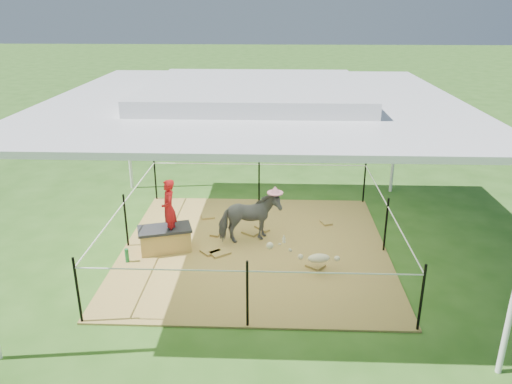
{
  "coord_description": "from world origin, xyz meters",
  "views": [
    {
      "loc": [
        0.33,
        -7.84,
        4.08
      ],
      "look_at": [
        0.0,
        0.6,
        0.85
      ],
      "focal_mm": 35.0,
      "sensor_mm": 36.0,
      "label": 1
    }
  ],
  "objects_px": {
    "foal": "(319,257)",
    "distant_person": "(348,119)",
    "green_bottle": "(127,255)",
    "pony": "(249,218)",
    "straw_bale": "(165,240)",
    "woman": "(168,203)",
    "trash_barrel": "(378,133)",
    "picnic_table_near": "(324,120)",
    "picnic_table_far": "(419,117)"
  },
  "relations": [
    {
      "from": "distant_person",
      "to": "straw_bale",
      "type": "bearing_deg",
      "value": 71.09
    },
    {
      "from": "picnic_table_far",
      "to": "distant_person",
      "type": "distance_m",
      "value": 2.99
    },
    {
      "from": "green_bottle",
      "to": "picnic_table_near",
      "type": "bearing_deg",
      "value": 66.5
    },
    {
      "from": "straw_bale",
      "to": "pony",
      "type": "relative_size",
      "value": 0.79
    },
    {
      "from": "picnic_table_near",
      "to": "foal",
      "type": "bearing_deg",
      "value": -88.21
    },
    {
      "from": "green_bottle",
      "to": "pony",
      "type": "relative_size",
      "value": 0.22
    },
    {
      "from": "green_bottle",
      "to": "trash_barrel",
      "type": "height_order",
      "value": "trash_barrel"
    },
    {
      "from": "woman",
      "to": "trash_barrel",
      "type": "distance_m",
      "value": 8.22
    },
    {
      "from": "green_bottle",
      "to": "distant_person",
      "type": "xyz_separation_m",
      "value": [
        4.71,
        8.22,
        0.5
      ]
    },
    {
      "from": "woman",
      "to": "distant_person",
      "type": "relative_size",
      "value": 0.78
    },
    {
      "from": "picnic_table_near",
      "to": "woman",
      "type": "bearing_deg",
      "value": -103.7
    },
    {
      "from": "foal",
      "to": "picnic_table_far",
      "type": "relative_size",
      "value": 0.47
    },
    {
      "from": "foal",
      "to": "distant_person",
      "type": "xyz_separation_m",
      "value": [
        1.55,
        8.4,
        0.36
      ]
    },
    {
      "from": "picnic_table_near",
      "to": "straw_bale",
      "type": "bearing_deg",
      "value": -104.26
    },
    {
      "from": "foal",
      "to": "woman",
      "type": "bearing_deg",
      "value": 157.39
    },
    {
      "from": "foal",
      "to": "picnic_table_near",
      "type": "height_order",
      "value": "picnic_table_near"
    },
    {
      "from": "straw_bale",
      "to": "distant_person",
      "type": "xyz_separation_m",
      "value": [
        4.16,
        7.77,
        0.43
      ]
    },
    {
      "from": "green_bottle",
      "to": "distant_person",
      "type": "distance_m",
      "value": 9.48
    },
    {
      "from": "green_bottle",
      "to": "picnic_table_far",
      "type": "height_order",
      "value": "picnic_table_far"
    },
    {
      "from": "straw_bale",
      "to": "pony",
      "type": "xyz_separation_m",
      "value": [
        1.44,
        0.39,
        0.27
      ]
    },
    {
      "from": "green_bottle",
      "to": "pony",
      "type": "distance_m",
      "value": 2.19
    },
    {
      "from": "green_bottle",
      "to": "pony",
      "type": "xyz_separation_m",
      "value": [
        1.99,
        0.84,
        0.34
      ]
    },
    {
      "from": "straw_bale",
      "to": "woman",
      "type": "bearing_deg",
      "value": 0.0
    },
    {
      "from": "straw_bale",
      "to": "pony",
      "type": "height_order",
      "value": "pony"
    },
    {
      "from": "pony",
      "to": "distant_person",
      "type": "bearing_deg",
      "value": -39.82
    },
    {
      "from": "woman",
      "to": "picnic_table_far",
      "type": "height_order",
      "value": "woman"
    },
    {
      "from": "straw_bale",
      "to": "green_bottle",
      "type": "relative_size",
      "value": 3.6
    },
    {
      "from": "pony",
      "to": "distant_person",
      "type": "height_order",
      "value": "distant_person"
    },
    {
      "from": "green_bottle",
      "to": "trash_barrel",
      "type": "distance_m",
      "value": 8.97
    },
    {
      "from": "green_bottle",
      "to": "distant_person",
      "type": "height_order",
      "value": "distant_person"
    },
    {
      "from": "woman",
      "to": "foal",
      "type": "distance_m",
      "value": 2.65
    },
    {
      "from": "foal",
      "to": "distant_person",
      "type": "relative_size",
      "value": 0.72
    },
    {
      "from": "trash_barrel",
      "to": "pony",
      "type": "bearing_deg",
      "value": -118.65
    },
    {
      "from": "trash_barrel",
      "to": "straw_bale",
      "type": "bearing_deg",
      "value": -126.14
    },
    {
      "from": "woman",
      "to": "picnic_table_near",
      "type": "xyz_separation_m",
      "value": [
        3.42,
        8.92,
        -0.57
      ]
    },
    {
      "from": "straw_bale",
      "to": "trash_barrel",
      "type": "height_order",
      "value": "trash_barrel"
    },
    {
      "from": "green_bottle",
      "to": "picnic_table_near",
      "type": "xyz_separation_m",
      "value": [
        4.07,
        9.37,
        0.19
      ]
    },
    {
      "from": "trash_barrel",
      "to": "distant_person",
      "type": "bearing_deg",
      "value": 123.48
    },
    {
      "from": "green_bottle",
      "to": "picnic_table_near",
      "type": "distance_m",
      "value": 10.22
    },
    {
      "from": "foal",
      "to": "trash_barrel",
      "type": "height_order",
      "value": "trash_barrel"
    },
    {
      "from": "trash_barrel",
      "to": "distant_person",
      "type": "relative_size",
      "value": 0.75
    },
    {
      "from": "foal",
      "to": "trash_barrel",
      "type": "relative_size",
      "value": 0.97
    },
    {
      "from": "pony",
      "to": "trash_barrel",
      "type": "distance_m",
      "value": 7.16
    },
    {
      "from": "distant_person",
      "to": "picnic_table_far",
      "type": "bearing_deg",
      "value": -141.73
    },
    {
      "from": "foal",
      "to": "picnic_table_near",
      "type": "xyz_separation_m",
      "value": [
        0.92,
        9.55,
        0.05
      ]
    },
    {
      "from": "straw_bale",
      "to": "trash_barrel",
      "type": "bearing_deg",
      "value": 53.86
    },
    {
      "from": "picnic_table_far",
      "to": "distant_person",
      "type": "relative_size",
      "value": 1.54
    },
    {
      "from": "woman",
      "to": "trash_barrel",
      "type": "relative_size",
      "value": 1.05
    },
    {
      "from": "straw_bale",
      "to": "distant_person",
      "type": "height_order",
      "value": "distant_person"
    },
    {
      "from": "picnic_table_near",
      "to": "green_bottle",
      "type": "bearing_deg",
      "value": -106.2
    }
  ]
}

